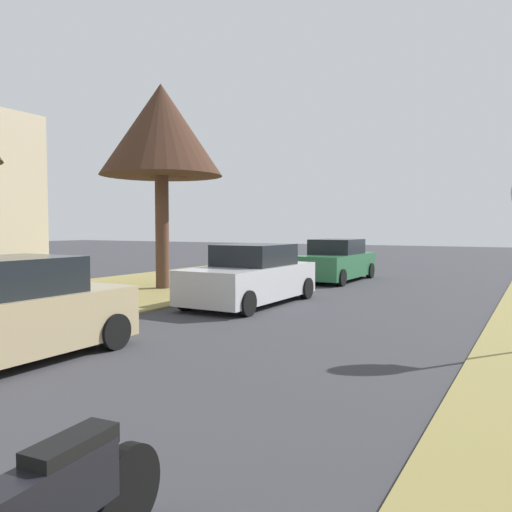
{
  "coord_description": "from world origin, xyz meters",
  "views": [
    {
      "loc": [
        4.54,
        2.74,
        2.02
      ],
      "look_at": [
        0.12,
        10.52,
        1.52
      ],
      "focal_mm": 35.45,
      "sensor_mm": 36.0,
      "label": 1
    }
  ],
  "objects": [
    {
      "name": "street_tree_left_mid_b",
      "position": [
        -6.21,
        15.5,
        5.1
      ],
      "size": [
        3.93,
        3.93,
        6.57
      ],
      "color": "#50362A",
      "rests_on": "grass_verge_left"
    },
    {
      "name": "parked_sedan_green",
      "position": [
        -2.31,
        20.92,
        0.72
      ],
      "size": [
        1.95,
        4.4,
        1.57
      ],
      "color": "#28663D",
      "rests_on": "ground"
    },
    {
      "name": "parked_sedan_silver",
      "position": [
        -2.14,
        14.24,
        0.72
      ],
      "size": [
        1.95,
        4.4,
        1.57
      ],
      "color": "#BCBCC1",
      "rests_on": "ground"
    }
  ]
}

